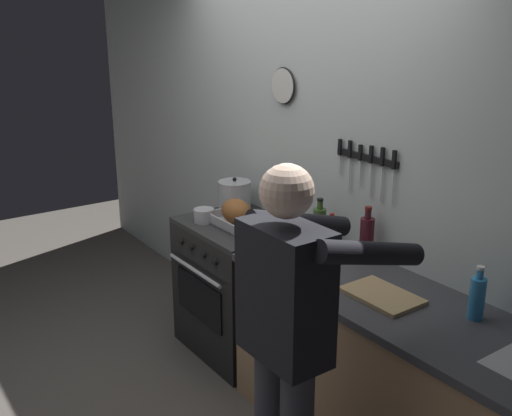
% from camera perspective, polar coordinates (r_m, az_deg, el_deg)
% --- Properties ---
extents(ground_plane, '(8.00, 8.00, 0.00)m').
position_cam_1_polar(ground_plane, '(3.70, -12.94, -18.69)').
color(ground_plane, '#4C4742').
extents(wall_back, '(6.00, 0.13, 2.60)m').
position_cam_1_polar(wall_back, '(3.79, 4.77, 4.39)').
color(wall_back, silver).
rests_on(wall_back, ground).
extents(counter_block, '(2.03, 0.65, 0.90)m').
position_cam_1_polar(counter_block, '(3.10, 14.06, -16.42)').
color(counter_block, tan).
rests_on(counter_block, ground).
extents(stove, '(0.76, 0.67, 0.90)m').
position_cam_1_polar(stove, '(4.03, -1.54, -7.53)').
color(stove, black).
rests_on(stove, ground).
extents(person_cook, '(0.51, 0.63, 1.66)m').
position_cam_1_polar(person_cook, '(2.47, 3.12, -11.87)').
color(person_cook, '#383842').
rests_on(person_cook, ground).
extents(roasting_pan, '(0.35, 0.26, 0.17)m').
position_cam_1_polar(roasting_pan, '(3.81, -1.89, -0.54)').
color(roasting_pan, '#B7B7BC').
rests_on(roasting_pan, stove).
extents(stock_pot, '(0.22, 0.22, 0.24)m').
position_cam_1_polar(stock_pot, '(4.09, -2.04, 1.15)').
color(stock_pot, '#B7B7BC').
rests_on(stock_pot, stove).
extents(saucepan, '(0.13, 0.13, 0.09)m').
position_cam_1_polar(saucepan, '(3.90, -4.98, -0.70)').
color(saucepan, '#B7B7BC').
rests_on(saucepan, stove).
extents(cutting_board, '(0.36, 0.24, 0.02)m').
position_cam_1_polar(cutting_board, '(2.93, 11.91, -8.16)').
color(cutting_board, tan).
rests_on(cutting_board, counter_block).
extents(bottle_dish_soap, '(0.07, 0.07, 0.25)m').
position_cam_1_polar(bottle_dish_soap, '(2.82, 20.30, -7.96)').
color(bottle_dish_soap, '#338CCC').
rests_on(bottle_dish_soap, counter_block).
extents(bottle_wine_red, '(0.08, 0.08, 0.31)m').
position_cam_1_polar(bottle_wine_red, '(3.31, 10.49, -2.81)').
color(bottle_wine_red, '#47141E').
rests_on(bottle_wine_red, counter_block).
extents(bottle_soy_sauce, '(0.06, 0.06, 0.18)m').
position_cam_1_polar(bottle_soy_sauce, '(3.54, 7.20, -2.18)').
color(bottle_soy_sauce, black).
rests_on(bottle_soy_sauce, counter_block).
extents(bottle_olive_oil, '(0.07, 0.07, 0.28)m').
position_cam_1_polar(bottle_olive_oil, '(3.48, 6.05, -1.69)').
color(bottle_olive_oil, '#385623').
rests_on(bottle_olive_oil, counter_block).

